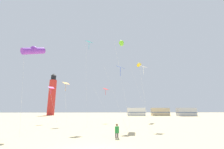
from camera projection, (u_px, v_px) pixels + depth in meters
name	position (u px, v px, depth m)	size (l,w,h in m)	color
kite_flyer_standing	(117.00, 130.00, 12.61)	(0.35, 0.52, 1.16)	#238438
kite_tube_lime	(121.00, 43.00, 25.01)	(2.17, 2.57, 13.66)	silver
kite_diamond_orange	(66.00, 85.00, 23.73)	(1.22, 1.22, 6.51)	silver
kite_tube_violet	(34.00, 51.00, 16.27)	(2.06, 2.42, 9.19)	silver
kite_diamond_magenta	(51.00, 89.00, 27.43)	(2.14, 2.14, 6.38)	silver
kite_diamond_blue	(120.00, 69.00, 19.61)	(2.76, 2.76, 7.90)	silver
kite_diamond_cyan	(89.00, 45.00, 22.54)	(1.22, 1.22, 12.41)	silver
kite_diamond_white	(143.00, 68.00, 21.02)	(1.22, 1.22, 8.37)	silver
kite_diamond_scarlet	(105.00, 90.00, 29.05)	(3.49, 2.84, 6.36)	silver
kite_tube_gold	(139.00, 65.00, 34.34)	(3.48, 3.75, 12.85)	silver
lighthouse_distant	(52.00, 95.00, 60.92)	(2.80, 2.80, 16.80)	red
rv_van_white	(136.00, 112.00, 54.84)	(6.47, 2.43, 2.80)	white
rv_van_tan	(160.00, 112.00, 55.48)	(6.50, 2.51, 2.80)	#C6B28C
rv_van_silver	(186.00, 112.00, 52.42)	(6.48, 2.45, 2.80)	#B7BABF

